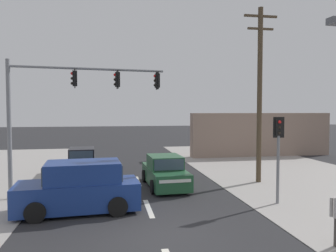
{
  "coord_description": "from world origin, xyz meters",
  "views": [
    {
      "loc": [
        -1.45,
        -9.53,
        3.83
      ],
      "look_at": [
        0.95,
        4.0,
        3.17
      ],
      "focal_mm": 35.0,
      "sensor_mm": 36.0,
      "label": 1
    }
  ],
  "objects_px": {
    "sedan_oncoming_near": "(165,173)",
    "utility_pole_midground_right": "(260,91)",
    "hatchback_kerbside_parked": "(82,161)",
    "pedestal_signal_right_kerb": "(278,145)",
    "traffic_signal_mast": "(67,98)",
    "suv_oncoming_mid": "(80,188)"
  },
  "relations": [
    {
      "from": "utility_pole_midground_right",
      "to": "hatchback_kerbside_parked",
      "type": "xyz_separation_m",
      "value": [
        -9.48,
        4.53,
        -4.12
      ]
    },
    {
      "from": "sedan_oncoming_near",
      "to": "utility_pole_midground_right",
      "type": "bearing_deg",
      "value": 0.88
    },
    {
      "from": "sedan_oncoming_near",
      "to": "pedestal_signal_right_kerb",
      "type": "bearing_deg",
      "value": -43.59
    },
    {
      "from": "traffic_signal_mast",
      "to": "hatchback_kerbside_parked",
      "type": "relative_size",
      "value": 1.85
    },
    {
      "from": "hatchback_kerbside_parked",
      "to": "sedan_oncoming_near",
      "type": "height_order",
      "value": "sedan_oncoming_near"
    },
    {
      "from": "utility_pole_midground_right",
      "to": "sedan_oncoming_near",
      "type": "xyz_separation_m",
      "value": [
        -5.06,
        -0.08,
        -4.12
      ]
    },
    {
      "from": "traffic_signal_mast",
      "to": "hatchback_kerbside_parked",
      "type": "distance_m",
      "value": 6.62
    },
    {
      "from": "traffic_signal_mast",
      "to": "utility_pole_midground_right",
      "type": "bearing_deg",
      "value": 5.85
    },
    {
      "from": "pedestal_signal_right_kerb",
      "to": "sedan_oncoming_near",
      "type": "bearing_deg",
      "value": 136.41
    },
    {
      "from": "traffic_signal_mast",
      "to": "pedestal_signal_right_kerb",
      "type": "height_order",
      "value": "traffic_signal_mast"
    },
    {
      "from": "utility_pole_midground_right",
      "to": "suv_oncoming_mid",
      "type": "bearing_deg",
      "value": -158.23
    },
    {
      "from": "traffic_signal_mast",
      "to": "suv_oncoming_mid",
      "type": "xyz_separation_m",
      "value": [
        0.72,
        -2.57,
        -3.47
      ]
    },
    {
      "from": "utility_pole_midground_right",
      "to": "suv_oncoming_mid",
      "type": "distance_m",
      "value": 10.37
    },
    {
      "from": "traffic_signal_mast",
      "to": "suv_oncoming_mid",
      "type": "bearing_deg",
      "value": -74.32
    },
    {
      "from": "utility_pole_midground_right",
      "to": "traffic_signal_mast",
      "type": "bearing_deg",
      "value": -174.15
    },
    {
      "from": "pedestal_signal_right_kerb",
      "to": "suv_oncoming_mid",
      "type": "xyz_separation_m",
      "value": [
        -7.87,
        0.36,
        -1.53
      ]
    },
    {
      "from": "sedan_oncoming_near",
      "to": "suv_oncoming_mid",
      "type": "relative_size",
      "value": 0.93
    },
    {
      "from": "utility_pole_midground_right",
      "to": "pedestal_signal_right_kerb",
      "type": "bearing_deg",
      "value": -104.79
    },
    {
      "from": "hatchback_kerbside_parked",
      "to": "utility_pole_midground_right",
      "type": "bearing_deg",
      "value": -25.53
    },
    {
      "from": "traffic_signal_mast",
      "to": "pedestal_signal_right_kerb",
      "type": "bearing_deg",
      "value": -18.81
    },
    {
      "from": "sedan_oncoming_near",
      "to": "suv_oncoming_mid",
      "type": "height_order",
      "value": "suv_oncoming_mid"
    },
    {
      "from": "utility_pole_midground_right",
      "to": "hatchback_kerbside_parked",
      "type": "distance_m",
      "value": 11.29
    }
  ]
}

